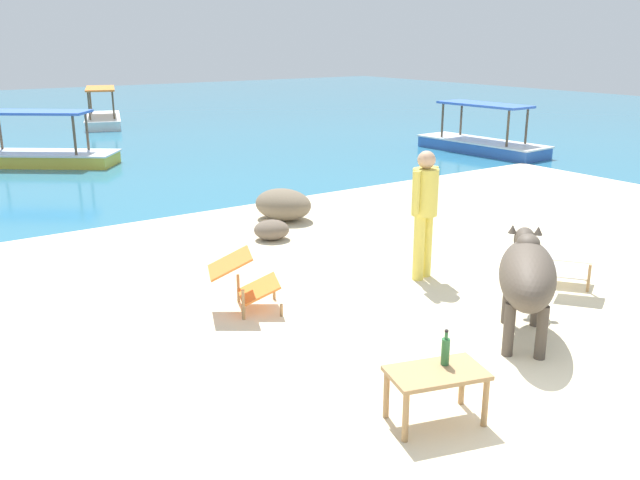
# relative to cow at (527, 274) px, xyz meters

# --- Properties ---
(sand_beach) EXTENTS (18.00, 14.00, 0.04)m
(sand_beach) POSITION_rel_cow_xyz_m (-0.97, -0.39, -0.70)
(sand_beach) COLOR beige
(sand_beach) RESTS_ON ground
(water_surface) EXTENTS (60.00, 36.00, 0.03)m
(water_surface) POSITION_rel_cow_xyz_m (-0.97, 21.61, -0.72)
(water_surface) COLOR teal
(water_surface) RESTS_ON ground
(cow) EXTENTS (1.62, 1.50, 1.04)m
(cow) POSITION_rel_cow_xyz_m (0.00, 0.00, 0.00)
(cow) COLOR #4C4238
(cow) RESTS_ON sand_beach
(low_bench_table) EXTENTS (0.85, 0.64, 0.44)m
(low_bench_table) POSITION_rel_cow_xyz_m (-1.84, -0.65, -0.31)
(low_bench_table) COLOR #A37A4C
(low_bench_table) RESTS_ON sand_beach
(bottle) EXTENTS (0.07, 0.07, 0.30)m
(bottle) POSITION_rel_cow_xyz_m (-1.71, -0.61, -0.12)
(bottle) COLOR #2D6B38
(bottle) RESTS_ON low_bench_table
(deck_chair_near) EXTENTS (0.91, 0.78, 0.68)m
(deck_chair_near) POSITION_rel_cow_xyz_m (-1.96, 2.23, -0.30)
(deck_chair_near) COLOR #A37A4C
(deck_chair_near) RESTS_ON sand_beach
(deck_chair_far) EXTENTS (0.93, 0.89, 0.68)m
(deck_chair_far) POSITION_rel_cow_xyz_m (1.57, 0.64, -0.30)
(deck_chair_far) COLOR #A37A4C
(deck_chair_far) RESTS_ON sand_beach
(person_standing) EXTENTS (0.49, 0.32, 1.62)m
(person_standing) POSITION_rel_cow_xyz_m (0.39, 1.91, 0.26)
(person_standing) COLOR #DBC64C
(person_standing) RESTS_ON sand_beach
(shore_rock_large) EXTENTS (1.06, 1.21, 0.52)m
(shore_rock_large) POSITION_rel_cow_xyz_m (0.45, 5.36, -0.43)
(shore_rock_large) COLOR #756651
(shore_rock_large) RESTS_ON sand_beach
(shore_rock_medium) EXTENTS (0.69, 0.67, 0.30)m
(shore_rock_medium) POSITION_rel_cow_xyz_m (-0.30, 4.46, -0.53)
(shore_rock_medium) COLOR #6B5B4C
(shore_rock_medium) RESTS_ON sand_beach
(boat_white) EXTENTS (2.22, 3.85, 1.29)m
(boat_white) POSITION_rel_cow_xyz_m (2.04, 19.94, -0.43)
(boat_white) COLOR white
(boat_white) RESTS_ON water_surface
(boat_yellow) EXTENTS (3.62, 3.15, 1.29)m
(boat_yellow) POSITION_rel_cow_xyz_m (-1.66, 13.10, -0.43)
(boat_yellow) COLOR gold
(boat_yellow) RESTS_ON water_surface
(boat_blue) EXTENTS (1.39, 3.74, 1.29)m
(boat_blue) POSITION_rel_cow_xyz_m (8.53, 8.39, -0.43)
(boat_blue) COLOR #3866B7
(boat_blue) RESTS_ON water_surface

